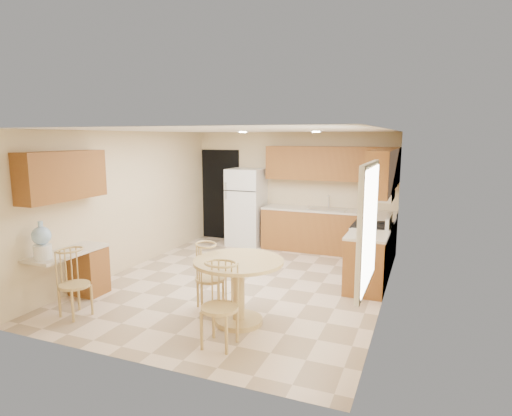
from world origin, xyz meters
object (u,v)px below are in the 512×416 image
at_px(chair_table_a, 207,272).
at_px(chair_table_b, 216,300).
at_px(stove, 371,250).
at_px(refrigerator, 246,207).
at_px(dining_table, 239,282).
at_px(water_crock, 42,242).
at_px(chair_desk, 69,278).

bearing_deg(chair_table_a, chair_table_b, -6.53).
bearing_deg(stove, refrigerator, 157.01).
height_order(dining_table, water_crock, water_crock).
bearing_deg(refrigerator, water_crock, -103.08).
distance_m(chair_table_b, chair_desk, 2.19).
bearing_deg(chair_desk, chair_table_b, 100.16).
xyz_separation_m(chair_table_b, water_crock, (-2.64, 0.05, 0.41)).
height_order(chair_table_a, chair_table_b, chair_table_b).
relative_size(refrigerator, chair_table_b, 1.75).
relative_size(refrigerator, water_crock, 3.29).
bearing_deg(water_crock, chair_desk, -2.22).
distance_m(refrigerator, stove, 3.15).
relative_size(dining_table, chair_table_b, 1.18).
xyz_separation_m(refrigerator, chair_table_a, (0.99, -3.67, -0.28)).
distance_m(refrigerator, chair_table_a, 3.81).
height_order(stove, chair_table_a, stove).
height_order(dining_table, chair_table_b, chair_table_b).
bearing_deg(dining_table, refrigerator, 111.86).
distance_m(stove, chair_table_b, 3.59).
distance_m(refrigerator, dining_table, 4.14).
distance_m(dining_table, chair_desk, 2.25).
height_order(chair_table_a, chair_desk, chair_table_a).
relative_size(chair_table_a, chair_table_b, 0.97).
bearing_deg(chair_table_b, water_crock, -2.54).
relative_size(stove, chair_desk, 1.19).
distance_m(stove, chair_table_a, 3.09).
relative_size(chair_table_a, chair_desk, 1.03).
bearing_deg(dining_table, chair_table_b, -86.15).
relative_size(chair_table_a, water_crock, 1.82).
bearing_deg(chair_table_b, chair_table_a, -57.82).
relative_size(refrigerator, chair_desk, 1.87).
xyz_separation_m(chair_desk, water_crock, (-0.45, 0.02, 0.45)).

